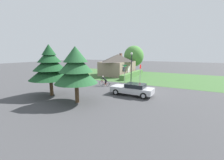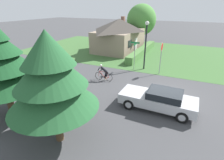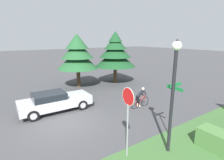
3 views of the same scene
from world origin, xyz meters
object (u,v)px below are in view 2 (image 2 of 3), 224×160
Objects in this scene: cottage_house at (119,34)px; conifer_tall_far at (0,62)px; conifer_tall_near at (51,77)px; cyclist at (104,73)px; street_name_sign at (135,51)px; stop_sign at (161,52)px; street_lamp at (146,38)px; deciduous_tree_right at (141,20)px; sedan_left_lane at (159,99)px.

conifer_tall_far is at bearing -175.83° from cottage_house.
cottage_house is 1.67× the size of conifer_tall_near.
cottage_house is at bearing -75.06° from cyclist.
conifer_tall_far reaches higher than street_name_sign.
stop_sign is 0.62× the size of street_lamp.
conifer_tall_near is (-11.22, 2.67, 1.21)m from stop_sign.
conifer_tall_near is (-11.41, 0.04, 1.40)m from street_name_sign.
cyclist is 17.56m from deciduous_tree_right.
stop_sign reaches higher than cyclist.
deciduous_tree_right is (24.16, -0.87, 0.62)m from conifer_tall_far.
conifer_tall_far reaches higher than cottage_house.
conifer_tall_near is 4.20m from conifer_tall_far.
conifer_tall_near is 0.95× the size of conifer_tall_far.
cyclist is 0.26× the size of deciduous_tree_right.
sedan_left_lane is 0.97× the size of street_lamp.
deciduous_tree_right is (13.30, 3.33, 1.96)m from street_name_sign.
sedan_left_lane is at bearing -38.48° from conifer_tall_near.
cyclist is at bearing -20.99° from conifer_tall_far.
cottage_house is at bearing 166.63° from deciduous_tree_right.
street_name_sign is at bearing 122.55° from street_lamp.
deciduous_tree_right reaches higher than stop_sign.
conifer_tall_near is 24.94m from deciduous_tree_right.
conifer_tall_far is (-10.67, 6.83, 1.15)m from stop_sign.
deciduous_tree_right is at bearing 7.59° from conifer_tall_near.
stop_sign is 14.85m from deciduous_tree_right.
conifer_tall_near reaches higher than cyclist.
conifer_tall_far is at bearing 177.94° from deciduous_tree_right.
conifer_tall_far is at bearing -30.71° from stop_sign.
sedan_left_lane is 5.97m from cyclist.
sedan_left_lane is 7.71m from street_name_sign.
street_name_sign is 11.50m from conifer_tall_near.
stop_sign is at bearing -132.85° from cottage_house.
cyclist is 0.56× the size of stop_sign.
street_lamp reaches higher than sedan_left_lane.
street_name_sign reaches higher than cyclist.
conifer_tall_near is 0.83× the size of deciduous_tree_right.
cyclist is 0.30× the size of conifer_tall_far.
street_name_sign is at bearing -21.14° from conifer_tall_far.
stop_sign is 1.06× the size of street_name_sign.
deciduous_tree_right is at bearing -2.06° from conifer_tall_far.
conifer_tall_far is at bearing 28.81° from sedan_left_lane.
conifer_tall_far is at bearing 82.40° from conifer_tall_near.
deciduous_tree_right is (12.73, 4.22, 0.69)m from street_lamp.
cottage_house is 1.38× the size of deciduous_tree_right.
cottage_house reaches higher than cyclist.
sedan_left_lane is 0.89× the size of conifer_tall_near.
stop_sign is 2.18m from street_lamp.
cyclist is at bearing 151.47° from street_lamp.
stop_sign reaches higher than sedan_left_lane.
cyclist is 0.35× the size of street_lamp.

